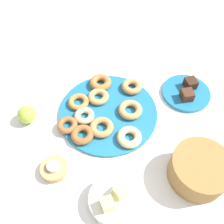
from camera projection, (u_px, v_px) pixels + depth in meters
name	position (u px, v px, depth m)	size (l,w,h in m)	color
ground_plane	(108.00, 113.00, 0.98)	(2.40, 2.40, 0.00)	white
donut_plate	(108.00, 112.00, 0.98)	(0.39, 0.39, 0.01)	#1E6B93
donut_0	(98.00, 97.00, 1.00)	(0.08, 0.08, 0.03)	tan
donut_1	(130.00, 137.00, 0.89)	(0.09, 0.09, 0.03)	#EABC84
donut_2	(101.00, 127.00, 0.91)	(0.09, 0.09, 0.03)	#C6844C
donut_3	(79.00, 102.00, 0.99)	(0.08, 0.08, 0.02)	#BC7A3D
donut_4	(130.00, 110.00, 0.96)	(0.09, 0.09, 0.03)	tan
donut_5	(67.00, 125.00, 0.92)	(0.08, 0.08, 0.02)	#995B2D
donut_6	(101.00, 83.00, 1.04)	(0.09, 0.09, 0.03)	#AD6B33
donut_7	(82.00, 135.00, 0.89)	(0.08, 0.08, 0.03)	#995B2D
donut_8	(132.00, 87.00, 1.03)	(0.09, 0.09, 0.03)	#C6844C
donut_9	(84.00, 116.00, 0.94)	(0.08, 0.08, 0.02)	#EABC84
cake_plate	(186.00, 93.00, 1.04)	(0.20, 0.20, 0.02)	#1E6B93
brownie_near	(191.00, 83.00, 1.03)	(0.04, 0.05, 0.04)	#381E14
brownie_far	(187.00, 95.00, 0.99)	(0.04, 0.05, 0.04)	#472819
candle_holder	(54.00, 169.00, 0.83)	(0.09, 0.09, 0.03)	tan
tealight	(53.00, 166.00, 0.81)	(0.04, 0.04, 0.01)	silver
basket	(199.00, 170.00, 0.79)	(0.19, 0.19, 0.10)	olive
fruit_bowl	(113.00, 200.00, 0.76)	(0.15, 0.15, 0.04)	silver
melon_chunk_left	(120.00, 191.00, 0.74)	(0.04, 0.04, 0.04)	#DBD67A
melon_chunk_right	(107.00, 204.00, 0.71)	(0.04, 0.04, 0.04)	#DBD67A
apple	(27.00, 115.00, 0.94)	(0.07, 0.07, 0.07)	#93AD38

